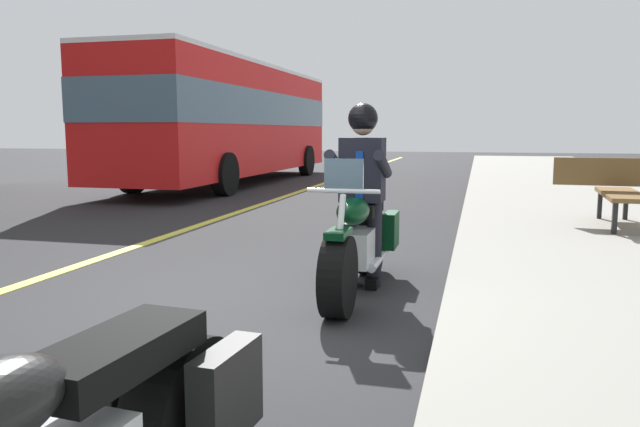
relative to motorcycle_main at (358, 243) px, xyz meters
name	(u,v)px	position (x,y,z in m)	size (l,w,h in m)	color
ground_plane	(198,309)	(0.92, -1.19, -0.45)	(80.00, 80.00, 0.00)	#28282B
motorcycle_main	(358,243)	(0.00, 0.00, 0.00)	(2.21, 0.60, 1.26)	black
rider_main	(362,179)	(-0.19, 0.00, 0.58)	(0.62, 0.54, 1.74)	black
bus_near	(231,117)	(-10.68, -5.77, 1.42)	(11.05, 2.70, 3.30)	red
bench_sidewalk	(621,186)	(-3.90, 3.02, 0.26)	(1.82, 1.80, 0.95)	brown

